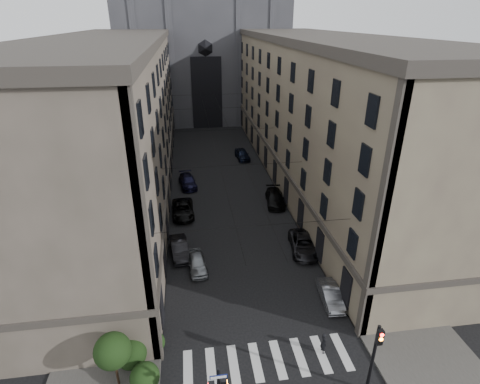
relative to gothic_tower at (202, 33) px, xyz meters
name	(u,v)px	position (x,y,z in m)	size (l,w,h in m)	color
sidewalk_left	(145,184)	(-10.50, -38.96, -17.72)	(7.00, 80.00, 0.15)	#383533
sidewalk_right	(294,175)	(10.50, -38.96, -17.72)	(7.00, 80.00, 0.15)	#383533
zebra_crossing	(267,360)	(0.00, -69.96, -17.79)	(11.00, 3.20, 0.01)	beige
building_left	(114,118)	(-13.44, -38.96, -8.45)	(13.60, 60.60, 18.85)	#4D463B
building_right	(319,111)	(13.44, -38.96, -8.45)	(13.60, 60.60, 18.85)	brown
gothic_tower	(202,33)	(0.00, 0.00, 0.00)	(35.00, 23.00, 58.00)	#2D2D33
traffic_light_right	(375,352)	(5.60, -73.04, -14.51)	(0.34, 0.50, 5.20)	black
shrub_cluster	(130,356)	(-8.72, -69.95, -16.00)	(3.90, 4.40, 3.90)	black
tram_wires	(221,131)	(0.00, -39.33, -10.55)	(14.00, 60.00, 0.43)	black
car_left_near	(197,263)	(-4.20, -59.21, -17.11)	(1.62, 4.02, 1.37)	slate
car_left_midnear	(180,248)	(-5.77, -56.70, -17.06)	(1.55, 4.45, 1.47)	black
car_left_midfar	(183,209)	(-5.40, -48.66, -17.06)	(2.44, 5.29, 1.47)	black
car_left_far	(188,181)	(-4.71, -40.49, -17.08)	(2.02, 4.96, 1.44)	black
car_right_near	(330,295)	(6.20, -65.06, -17.15)	(1.37, 3.93, 1.29)	slate
car_right_midnear	(304,244)	(6.20, -57.74, -17.06)	(2.46, 5.34, 1.48)	black
car_right_midfar	(275,198)	(5.78, -47.33, -17.05)	(2.10, 5.17, 1.50)	black
car_right_far	(242,154)	(4.20, -30.81, -17.01)	(1.86, 4.63, 1.58)	black
pedestrian	(324,343)	(3.92, -69.78, -16.99)	(0.59, 0.39, 1.62)	black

